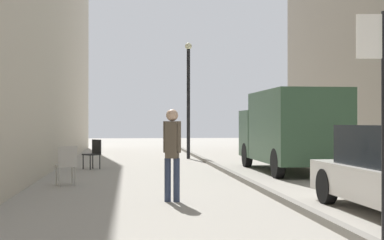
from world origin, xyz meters
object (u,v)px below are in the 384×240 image
delivery_van (290,129)px  cafe_chair_by_doorway (94,152)px  pedestrian_main_foreground (172,148)px  cafe_chair_near_window (67,163)px  lamp_post (188,92)px

delivery_van → cafe_chair_by_doorway: delivery_van is taller
pedestrian_main_foreground → cafe_chair_near_window: pedestrian_main_foreground is taller
lamp_post → cafe_chair_by_doorway: size_ratio=5.06×
cafe_chair_near_window → lamp_post: bearing=50.5°
pedestrian_main_foreground → cafe_chair_near_window: 3.68m
pedestrian_main_foreground → delivery_van: delivery_van is taller
lamp_post → pedestrian_main_foreground: bearing=-97.4°
pedestrian_main_foreground → lamp_post: lamp_post is taller
pedestrian_main_foreground → cafe_chair_by_doorway: pedestrian_main_foreground is taller
cafe_chair_near_window → pedestrian_main_foreground: bearing=-69.1°
lamp_post → cafe_chair_near_window: lamp_post is taller
lamp_post → cafe_chair_near_window: (-3.88, -9.53, -2.18)m
cafe_chair_by_doorway → delivery_van: bearing=-145.4°
delivery_van → cafe_chair_by_doorway: (-5.98, 1.65, -0.75)m
pedestrian_main_foreground → lamp_post: (1.62, 12.40, 1.72)m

